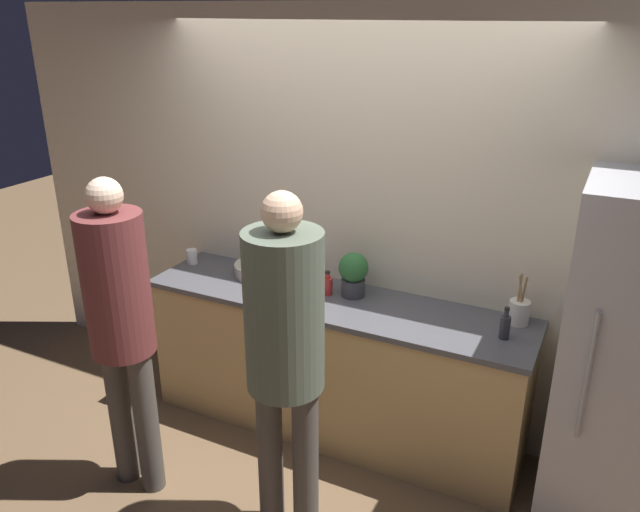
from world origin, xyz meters
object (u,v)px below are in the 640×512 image
person_center (285,342)px  fruit_bowl (262,269)px  refrigerator (639,369)px  utensil_crock (519,311)px  bottle_red (327,285)px  person_left (120,315)px  potted_plant (353,273)px  bottle_dark (505,326)px  cup_white (192,257)px

person_center → fruit_bowl: 1.27m
refrigerator → utensil_crock: (-0.61, 0.22, 0.07)m
bottle_red → person_left: bearing=-125.4°
person_center → bottle_red: person_center is taller
fruit_bowl → potted_plant: (0.67, -0.03, 0.11)m
fruit_bowl → bottle_dark: size_ratio=1.98×
refrigerator → bottle_dark: (-0.65, 0.02, 0.07)m
person_left → person_center: bearing=4.6°
bottle_dark → bottle_red: size_ratio=1.19×
fruit_bowl → bottle_red: bottle_red is taller
utensil_crock → bottle_red: bearing=-173.4°
bottle_red → cup_white: 1.05m
fruit_bowl → utensil_crock: utensil_crock is taller
refrigerator → person_center: 1.73m
bottle_dark → bottle_red: 1.08m
refrigerator → bottle_red: (-1.73, 0.09, 0.06)m
refrigerator → fruit_bowl: refrigerator is taller
person_center → refrigerator: bearing=29.0°
person_center → bottle_red: size_ratio=12.15×
utensil_crock → cup_white: 2.17m
fruit_bowl → refrigerator: bearing=-4.5°
refrigerator → person_left: size_ratio=1.02×
cup_white → potted_plant: size_ratio=0.36×
person_center → cup_white: bearing=143.1°
bottle_red → person_center: bearing=-76.2°
bottle_red → cup_white: bottle_red is taller
fruit_bowl → utensil_crock: 1.64m
bottle_dark → cup_white: bearing=177.1°
person_left → utensil_crock: bearing=31.7°
cup_white → potted_plant: (1.20, 0.02, 0.10)m
bottle_dark → cup_white: bottle_dark is taller
fruit_bowl → cup_white: (-0.53, -0.05, 0.01)m
person_left → potted_plant: (0.86, 1.05, -0.00)m
utensil_crock → bottle_red: (-1.12, -0.13, -0.01)m
refrigerator → fruit_bowl: (-2.25, 0.18, 0.04)m
bottle_red → bottle_dark: bearing=-4.1°
person_left → bottle_dark: bearing=27.3°
utensil_crock → bottle_red: 1.12m
refrigerator → person_left: 2.61m
utensil_crock → bottle_dark: (-0.04, -0.21, -0.00)m
person_center → utensil_crock: bearing=49.9°
bottle_dark → potted_plant: bearing=172.1°
cup_white → person_center: bearing=-36.9°
refrigerator → potted_plant: bearing=174.8°
person_left → potted_plant: 1.36m
person_center → bottle_dark: bearing=44.9°
refrigerator → bottle_red: bearing=176.9°
person_left → fruit_bowl: (0.19, 1.08, -0.11)m
person_center → potted_plant: (-0.08, 0.98, -0.04)m
person_left → person_center: (0.94, 0.08, 0.04)m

